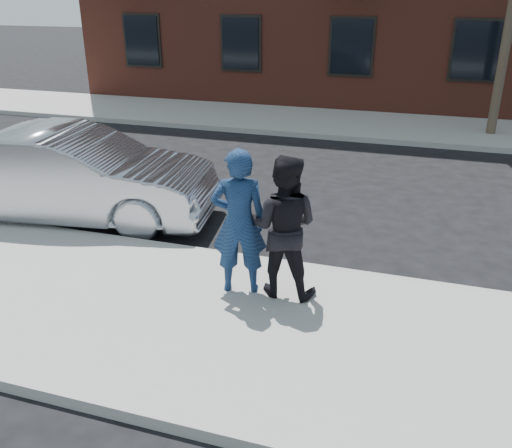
% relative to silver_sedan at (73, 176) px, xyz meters
% --- Properties ---
extents(ground, '(100.00, 100.00, 0.00)m').
position_rel_silver_sedan_xyz_m(ground, '(3.24, -2.34, -0.84)').
color(ground, black).
rests_on(ground, ground).
extents(near_sidewalk, '(50.00, 3.50, 0.15)m').
position_rel_silver_sedan_xyz_m(near_sidewalk, '(3.24, -2.59, -0.77)').
color(near_sidewalk, '#999891').
rests_on(near_sidewalk, ground).
extents(near_curb, '(50.00, 0.10, 0.15)m').
position_rel_silver_sedan_xyz_m(near_curb, '(3.24, -0.79, -0.77)').
color(near_curb, '#999691').
rests_on(near_curb, ground).
extents(far_sidewalk, '(50.00, 3.50, 0.15)m').
position_rel_silver_sedan_xyz_m(far_sidewalk, '(3.24, 8.91, -0.77)').
color(far_sidewalk, '#999891').
rests_on(far_sidewalk, ground).
extents(far_curb, '(50.00, 0.10, 0.15)m').
position_rel_silver_sedan_xyz_m(far_curb, '(3.24, 7.11, -0.77)').
color(far_curb, '#999691').
rests_on(far_curb, ground).
extents(silver_sedan, '(5.31, 2.51, 1.68)m').
position_rel_silver_sedan_xyz_m(silver_sedan, '(0.00, 0.00, 0.00)').
color(silver_sedan, '#999BA3').
rests_on(silver_sedan, ground).
extents(man_hoodie, '(0.83, 0.65, 1.99)m').
position_rel_silver_sedan_xyz_m(man_hoodie, '(3.78, -1.77, 0.30)').
color(man_hoodie, navy).
rests_on(man_hoodie, near_sidewalk).
extents(man_peacoat, '(0.95, 0.75, 1.92)m').
position_rel_silver_sedan_xyz_m(man_peacoat, '(4.36, -1.66, 0.27)').
color(man_peacoat, black).
rests_on(man_peacoat, near_sidewalk).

